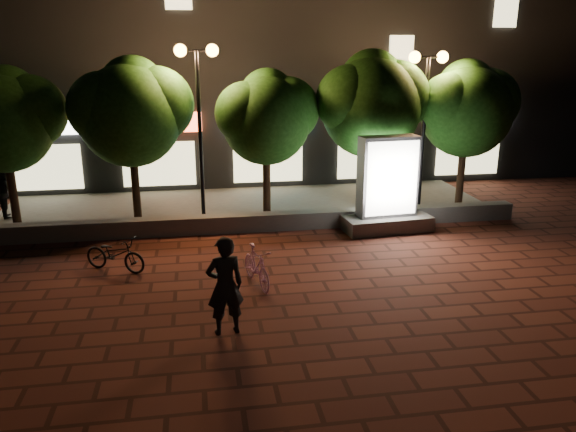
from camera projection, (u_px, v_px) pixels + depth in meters
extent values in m
plane|color=#4E2118|center=(275.00, 284.00, 12.65)|extent=(80.00, 80.00, 0.00)
cube|color=#605E59|center=(256.00, 222.00, 16.36)|extent=(16.00, 0.45, 0.50)
cube|color=#605E59|center=(248.00, 206.00, 18.78)|extent=(16.00, 5.00, 0.08)
cube|color=black|center=(231.00, 52.00, 23.50)|extent=(28.00, 8.00, 10.00)
cube|color=silver|center=(38.00, 125.00, 19.27)|extent=(3.20, 0.12, 0.70)
cube|color=beige|center=(43.00, 168.00, 19.70)|extent=(2.60, 0.10, 1.60)
cube|color=#FF572B|center=(156.00, 123.00, 19.89)|extent=(3.20, 0.12, 0.70)
cube|color=beige|center=(159.00, 164.00, 20.32)|extent=(2.60, 0.10, 1.60)
cube|color=#44BEED|center=(268.00, 120.00, 20.51)|extent=(3.20, 0.12, 0.70)
cube|color=beige|center=(268.00, 161.00, 20.94)|extent=(2.60, 0.10, 1.60)
cube|color=orange|center=(372.00, 118.00, 21.13)|extent=(3.20, 0.12, 0.70)
cube|color=beige|center=(371.00, 157.00, 21.56)|extent=(2.60, 0.10, 1.60)
cube|color=silver|center=(471.00, 116.00, 21.75)|extent=(3.20, 0.12, 0.70)
cube|color=beige|center=(467.00, 154.00, 22.18)|extent=(2.60, 0.10, 1.60)
cube|color=beige|center=(401.00, 52.00, 20.59)|extent=(0.90, 0.10, 1.20)
cube|color=beige|center=(506.00, 10.00, 20.78)|extent=(0.90, 0.10, 1.20)
cylinder|color=#301E12|center=(12.00, 188.00, 16.32)|extent=(0.24, 0.24, 2.25)
sphere|color=#245C1B|center=(3.00, 123.00, 15.78)|extent=(2.80, 2.80, 2.80)
sphere|color=#245C1B|center=(30.00, 111.00, 15.99)|extent=(2.10, 2.10, 2.10)
sphere|color=#245C1B|center=(7.00, 97.00, 15.92)|extent=(1.82, 1.82, 1.82)
cylinder|color=#301E12|center=(135.00, 182.00, 16.85)|extent=(0.24, 0.24, 2.34)
sphere|color=#245C1B|center=(130.00, 116.00, 16.28)|extent=(3.00, 3.00, 3.00)
sphere|color=#245C1B|center=(156.00, 104.00, 16.50)|extent=(2.25, 2.25, 2.25)
sphere|color=#245C1B|center=(104.00, 108.00, 15.96)|extent=(2.10, 2.10, 2.10)
sphere|color=#245C1B|center=(133.00, 89.00, 16.41)|extent=(1.95, 1.95, 1.95)
cylinder|color=#301E12|center=(267.00, 180.00, 17.49)|extent=(0.24, 0.24, 2.21)
sphere|color=#245C1B|center=(266.00, 121.00, 16.96)|extent=(2.70, 2.70, 2.70)
sphere|color=#245C1B|center=(287.00, 110.00, 17.17)|extent=(2.03, 2.03, 2.02)
sphere|color=#245C1B|center=(246.00, 113.00, 16.65)|extent=(1.89, 1.89, 1.89)
sphere|color=#245C1B|center=(268.00, 97.00, 17.11)|extent=(1.76, 1.76, 1.76)
cylinder|color=#301E12|center=(368.00, 173.00, 17.97)|extent=(0.24, 0.24, 2.43)
sphere|color=#245C1B|center=(371.00, 108.00, 17.38)|extent=(3.10, 3.10, 3.10)
sphere|color=#245C1B|center=(393.00, 97.00, 17.60)|extent=(2.33, 2.33, 2.33)
sphere|color=#245C1B|center=(351.00, 100.00, 17.05)|extent=(2.17, 2.17, 2.17)
sphere|color=#245C1B|center=(372.00, 82.00, 17.50)|extent=(2.01, 2.02, 2.02)
cylinder|color=#301E12|center=(461.00, 171.00, 18.48)|extent=(0.24, 0.24, 2.29)
sphere|color=#245C1B|center=(467.00, 112.00, 17.93)|extent=(2.90, 2.90, 2.90)
sphere|color=#245C1B|center=(485.00, 102.00, 18.14)|extent=(2.18, 2.17, 2.17)
sphere|color=#245C1B|center=(450.00, 105.00, 17.61)|extent=(2.03, 2.03, 2.03)
sphere|color=#245C1B|center=(466.00, 88.00, 18.06)|extent=(1.89, 1.88, 1.88)
cylinder|color=black|center=(200.00, 138.00, 16.59)|extent=(0.12, 0.12, 5.00)
cylinder|color=black|center=(196.00, 50.00, 15.87)|extent=(0.90, 0.08, 0.08)
sphere|color=#F7AA3D|center=(180.00, 50.00, 15.80)|extent=(0.36, 0.36, 0.36)
sphere|color=#F7AA3D|center=(212.00, 50.00, 15.94)|extent=(0.36, 0.36, 0.36)
cylinder|color=black|center=(423.00, 136.00, 17.70)|extent=(0.12, 0.12, 4.80)
cylinder|color=black|center=(429.00, 57.00, 17.01)|extent=(0.90, 0.08, 0.08)
sphere|color=#F7AA3D|center=(415.00, 57.00, 16.94)|extent=(0.36, 0.36, 0.36)
sphere|color=#F7AA3D|center=(443.00, 57.00, 17.08)|extent=(0.36, 0.36, 0.36)
cube|color=#605E59|center=(385.00, 222.00, 16.48)|extent=(2.66, 1.51, 0.42)
cube|color=#4C4C51|center=(388.00, 176.00, 16.08)|extent=(1.75, 0.74, 2.34)
cube|color=white|center=(392.00, 179.00, 15.80)|extent=(1.54, 0.19, 2.12)
cube|color=white|center=(383.00, 174.00, 16.37)|extent=(1.54, 0.19, 2.12)
imported|color=#DA91C7|center=(257.00, 266.00, 12.47)|extent=(0.79, 1.58, 0.91)
imported|color=black|center=(225.00, 286.00, 10.23)|extent=(0.77, 0.57, 1.90)
imported|color=black|center=(115.00, 254.00, 13.31)|extent=(1.69, 1.27, 0.85)
imported|color=black|center=(6.00, 192.00, 17.26)|extent=(0.86, 0.94, 1.59)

